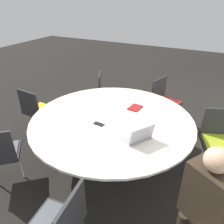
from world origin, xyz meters
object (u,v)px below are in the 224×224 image
chair_1 (219,136)px  chair_3 (106,91)px  chair_4 (36,108)px  laptop (138,136)px  chair_6 (60,223)px  chair_2 (164,98)px  cell_phone (99,124)px  person_0 (205,199)px  spiral_notebook (135,108)px

chair_1 → chair_3: 2.17m
chair_4 → laptop: size_ratio=2.19×
chair_6 → laptop: size_ratio=2.19×
chair_2 → chair_3: size_ratio=1.00×
laptop → cell_phone: laptop is taller
chair_1 → chair_6: size_ratio=1.00×
chair_3 → chair_6: bearing=-8.4°
person_0 → spiral_notebook: (-1.20, -1.09, 0.03)m
chair_1 → person_0: 1.35m
laptop → cell_phone: bearing=-67.6°
chair_2 → person_0: size_ratio=0.71×
chair_1 → spiral_notebook: size_ratio=3.86×
chair_1 → spiral_notebook: bearing=-13.2°
chair_1 → chair_6: (1.95, -1.10, 0.00)m
chair_2 → chair_4: same height
chair_2 → laptop: bearing=21.5°
laptop → spiral_notebook: size_ratio=1.76×
chair_6 → person_0: 1.22m
chair_4 → laptop: laptop is taller
person_0 → cell_phone: bearing=8.0°
person_0 → laptop: (-0.49, -0.77, 0.07)m
chair_2 → chair_4: (1.33, -1.79, 0.00)m
person_0 → laptop: bearing=-1.0°
chair_2 → chair_6: size_ratio=1.00×
spiral_notebook → cell_phone: spiral_notebook is taller
person_0 → spiral_notebook: person_0 is taller
chair_4 → person_0: size_ratio=0.71×
chair_6 → laptop: laptop is taller
chair_3 → chair_1: bearing=43.2°
chair_6 → laptop: (-1.11, 0.26, 0.26)m
chair_1 → chair_2: same height
chair_3 → cell_phone: size_ratio=5.99×
cell_phone → chair_3: bearing=-155.3°
person_0 → chair_4: bearing=14.2°
chair_3 → chair_4: same height
chair_2 → chair_1: bearing=66.2°
chair_4 → person_0: 2.82m
chair_6 → cell_phone: size_ratio=5.99×
chair_2 → spiral_notebook: 1.01m
chair_2 → chair_6: (2.79, -0.14, 0.00)m
chair_1 → chair_3: bearing=-37.8°
chair_3 → person_0: person_0 is taller
chair_3 → chair_4: bearing=-58.9°
chair_4 → chair_3: bearing=64.3°
chair_2 → cell_phone: (1.59, -0.45, 0.21)m
chair_1 → cell_phone: (0.75, -1.41, 0.21)m
chair_1 → chair_6: 2.24m
chair_4 → laptop: 1.96m
chair_6 → laptop: bearing=-19.4°
chair_4 → chair_6: size_ratio=1.00×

